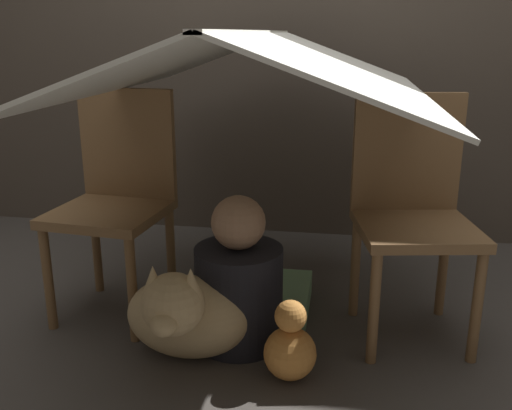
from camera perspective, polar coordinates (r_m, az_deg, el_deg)
The scene contains 8 objects.
ground_plane at distance 2.11m, azimuth -0.72°, elevation -13.86°, with size 8.80×8.80×0.00m, color #47423D.
chair_left at distance 2.28m, azimuth -13.74°, elevation 1.14°, with size 0.44×0.44×0.87m.
chair_right at distance 2.12m, azimuth 15.31°, elevation -0.16°, with size 0.46×0.46×0.87m.
sheet_canopy at distance 1.97m, azimuth -0.00°, elevation 14.00°, with size 1.14×1.60×0.22m.
person_front at distance 2.03m, azimuth -1.72°, elevation -7.92°, with size 0.31×0.31×0.55m.
dog at distance 1.95m, azimuth -7.09°, elevation -10.73°, with size 0.43×0.42×0.40m.
floor_cushion at distance 2.35m, azimuth -0.07°, elevation -9.03°, with size 0.44×0.35×0.10m.
plush_toy at distance 1.89m, azimuth 3.43°, elevation -13.98°, with size 0.17×0.17×0.27m.
Camera 1 is at (0.31, -1.78, 1.08)m, focal length 40.00 mm.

